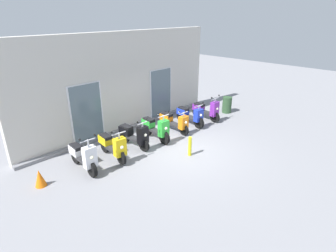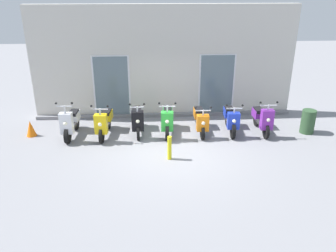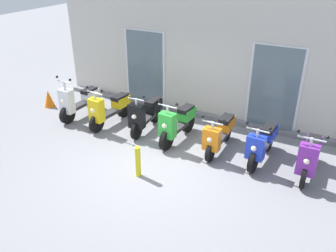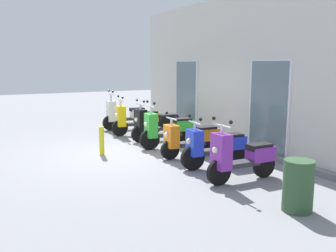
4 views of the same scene
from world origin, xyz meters
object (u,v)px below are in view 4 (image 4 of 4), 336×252
object	(u,v)px
traffic_cone	(115,117)
scooter_orange	(191,138)
scooter_green	(168,130)
trash_bin	(298,186)
scooter_blue	(215,147)
scooter_purple	(241,156)
curb_bollard	(102,141)
scooter_black	(155,124)
scooter_white	(125,115)
scooter_yellow	(136,119)

from	to	relation	value
traffic_cone	scooter_orange	bearing A→B (deg)	-0.60
scooter_green	trash_bin	xyz separation A→B (m)	(4.66, -0.21, -0.10)
scooter_orange	scooter_blue	distance (m)	1.02
scooter_orange	scooter_purple	bearing A→B (deg)	-3.63
scooter_blue	trash_bin	size ratio (longest dim) A/B	2.04
curb_bollard	scooter_black	bearing A→B (deg)	116.46
scooter_white	scooter_green	distance (m)	3.12
curb_bollard	scooter_orange	bearing A→B (deg)	57.85
scooter_blue	traffic_cone	world-z (taller)	scooter_blue
scooter_black	curb_bollard	xyz separation A→B (m)	(0.93, -1.87, -0.15)
scooter_orange	scooter_blue	xyz separation A→B (m)	(1.02, -0.00, 0.00)
scooter_orange	curb_bollard	bearing A→B (deg)	-122.15
curb_bollard	trash_bin	size ratio (longest dim) A/B	0.89
traffic_cone	trash_bin	distance (m)	9.12
scooter_white	traffic_cone	size ratio (longest dim) A/B	3.07
scooter_yellow	scooter_green	world-z (taller)	scooter_green
scooter_white	scooter_black	bearing A→B (deg)	2.98
scooter_black	scooter_blue	xyz separation A→B (m)	(3.10, -0.05, -0.04)
scooter_yellow	trash_bin	size ratio (longest dim) A/B	2.05
scooter_purple	traffic_cone	bearing A→B (deg)	178.59
scooter_white	scooter_purple	distance (m)	6.26
scooter_yellow	scooter_purple	world-z (taller)	same
traffic_cone	scooter_green	bearing A→B (deg)	-1.36
scooter_blue	scooter_purple	world-z (taller)	scooter_purple
scooter_purple	scooter_blue	bearing A→B (deg)	173.06
scooter_white	trash_bin	world-z (taller)	scooter_white
scooter_purple	trash_bin	world-z (taller)	scooter_purple
scooter_green	traffic_cone	world-z (taller)	scooter_green
scooter_black	scooter_purple	bearing A→B (deg)	-2.43
scooter_green	curb_bollard	bearing A→B (deg)	-91.68
scooter_blue	trash_bin	world-z (taller)	scooter_blue
scooter_purple	curb_bollard	distance (m)	3.62
scooter_green	traffic_cone	xyz separation A→B (m)	(-4.45, 0.11, -0.23)
scooter_yellow	scooter_green	xyz separation A→B (m)	(2.04, 0.05, -0.00)
scooter_green	scooter_orange	xyz separation A→B (m)	(1.10, 0.05, -0.04)
scooter_purple	scooter_yellow	bearing A→B (deg)	179.62
scooter_blue	traffic_cone	bearing A→B (deg)	179.46
scooter_green	trash_bin	bearing A→B (deg)	-2.57
curb_bollard	traffic_cone	bearing A→B (deg)	156.82
scooter_yellow	scooter_blue	world-z (taller)	scooter_yellow
scooter_white	scooter_orange	distance (m)	4.22
traffic_cone	curb_bollard	bearing A→B (deg)	-23.18
scooter_green	scooter_orange	bearing A→B (deg)	2.51
scooter_black	traffic_cone	distance (m)	3.48
scooter_yellow	traffic_cone	world-z (taller)	scooter_yellow
scooter_yellow	scooter_green	distance (m)	2.04
scooter_white	traffic_cone	world-z (taller)	scooter_white
scooter_black	trash_bin	distance (m)	5.65
scooter_yellow	scooter_green	size ratio (longest dim) A/B	1.01
scooter_white	traffic_cone	distance (m)	1.36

